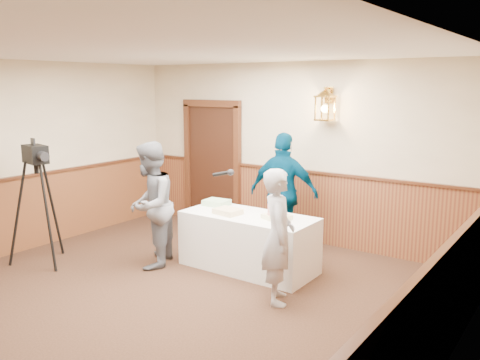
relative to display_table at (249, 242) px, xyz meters
The scene contains 10 objects.
ground 1.95m from the display_table, 96.49° to the right, with size 7.00×7.00×0.00m, color black.
room_shell 1.86m from the display_table, 100.59° to the right, with size 6.02×7.02×2.81m.
display_table is the anchor object (origin of this frame).
tiered_cake 0.65m from the display_table, ahead, with size 0.39×0.39×0.31m.
sheet_cake_yellow 0.50m from the display_table, 153.52° to the right, with size 0.34×0.26×0.07m, color #ECCD8D.
sheet_cake_green 0.81m from the display_table, 165.22° to the left, with size 0.34×0.27×0.08m, color #95C48A.
interviewer 1.41m from the display_table, 149.88° to the right, with size 1.58×1.03×1.71m.
baker 1.17m from the display_table, 38.28° to the right, with size 0.56×0.37×1.55m, color #A3A3AA.
assistant_p 1.06m from the display_table, 90.46° to the left, with size 1.04×0.43×1.77m, color #00314F.
tv_camera_rig 2.89m from the display_table, 149.09° to the right, with size 0.65×0.61×1.65m.
Camera 1 is at (3.87, -3.52, 2.45)m, focal length 38.00 mm.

